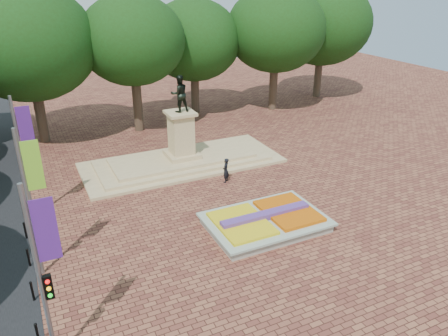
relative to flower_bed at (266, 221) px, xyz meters
name	(u,v)px	position (x,y,z in m)	size (l,w,h in m)	color
ground	(232,214)	(-1.03, 2.00, -0.38)	(90.00, 90.00, 0.00)	brown
flower_bed	(266,221)	(0.00, 0.00, 0.00)	(6.30, 4.30, 0.91)	gray
monument	(182,153)	(-1.03, 10.00, 0.50)	(14.00, 6.00, 6.40)	tan
tree_row_back	(164,47)	(1.31, 20.00, 6.29)	(44.80, 8.80, 10.43)	#38261E
banner_poles	(31,201)	(-11.10, 0.69, 3.50)	(0.88, 11.17, 7.00)	slate
bollard_row	(30,273)	(-11.73, 0.50, 0.15)	(0.12, 13.12, 0.98)	black
pedestrian	(226,170)	(0.51, 6.00, 0.45)	(0.60, 0.40, 1.66)	black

